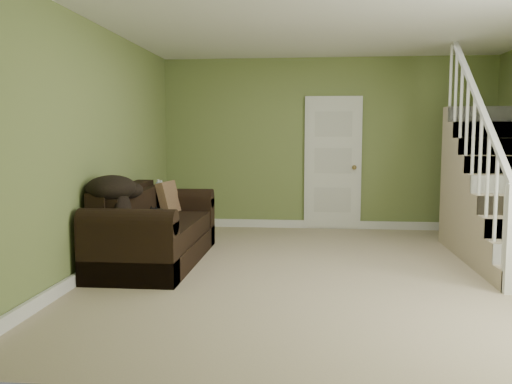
% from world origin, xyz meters
% --- Properties ---
extents(floor, '(5.00, 5.50, 0.01)m').
position_xyz_m(floor, '(0.00, 0.00, 0.00)').
color(floor, tan).
rests_on(floor, ground).
extents(ceiling, '(5.00, 5.50, 0.01)m').
position_xyz_m(ceiling, '(0.00, 0.00, 2.60)').
color(ceiling, white).
rests_on(ceiling, wall_back).
extents(wall_back, '(5.00, 0.04, 2.60)m').
position_xyz_m(wall_back, '(0.00, 2.75, 1.30)').
color(wall_back, olive).
rests_on(wall_back, floor).
extents(wall_front, '(5.00, 0.04, 2.60)m').
position_xyz_m(wall_front, '(0.00, -2.75, 1.30)').
color(wall_front, olive).
rests_on(wall_front, floor).
extents(wall_left, '(0.04, 5.50, 2.60)m').
position_xyz_m(wall_left, '(-2.50, 0.00, 1.30)').
color(wall_left, olive).
rests_on(wall_left, floor).
extents(baseboard_back, '(5.00, 0.04, 0.12)m').
position_xyz_m(baseboard_back, '(0.00, 2.72, 0.06)').
color(baseboard_back, white).
rests_on(baseboard_back, floor).
extents(baseboard_left, '(0.04, 5.50, 0.12)m').
position_xyz_m(baseboard_left, '(-2.47, 0.00, 0.06)').
color(baseboard_left, white).
rests_on(baseboard_left, floor).
extents(door, '(0.86, 0.12, 2.02)m').
position_xyz_m(door, '(0.10, 2.71, 1.01)').
color(door, white).
rests_on(door, floor).
extents(staircase, '(1.00, 2.51, 2.82)m').
position_xyz_m(staircase, '(1.99, 0.97, 0.64)').
color(staircase, tan).
rests_on(staircase, floor).
extents(sofa, '(0.95, 2.19, 0.87)m').
position_xyz_m(sofa, '(-2.02, 0.29, 0.33)').
color(sofa, black).
rests_on(sofa, floor).
extents(side_table, '(0.64, 0.64, 0.84)m').
position_xyz_m(side_table, '(-2.27, 1.35, 0.31)').
color(side_table, black).
rests_on(side_table, floor).
extents(cat, '(0.20, 0.43, 0.21)m').
position_xyz_m(cat, '(-1.91, 0.19, 0.55)').
color(cat, black).
rests_on(cat, sofa).
extents(banana, '(0.15, 0.20, 0.05)m').
position_xyz_m(banana, '(-1.73, 0.00, 0.50)').
color(banana, yellow).
rests_on(banana, sofa).
extents(throw_pillow, '(0.25, 0.42, 0.41)m').
position_xyz_m(throw_pillow, '(-2.01, 0.98, 0.66)').
color(throw_pillow, '#4A2E1D').
rests_on(throw_pillow, sofa).
extents(throw_blanket, '(0.52, 0.67, 0.26)m').
position_xyz_m(throw_blanket, '(-2.27, -0.28, 0.90)').
color(throw_blanket, black).
rests_on(throw_blanket, sofa).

